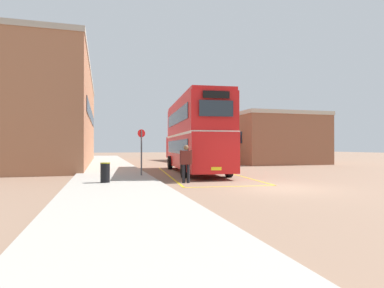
{
  "coord_description": "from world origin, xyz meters",
  "views": [
    {
      "loc": [
        -7.08,
        -11.99,
        1.72
      ],
      "look_at": [
        -0.77,
        10.61,
        1.9
      ],
      "focal_mm": 30.35,
      "sensor_mm": 36.0,
      "label": 1
    }
  ],
  "objects_px": {
    "pedestrian_boarding": "(186,161)",
    "bus_stop_sign": "(141,147)",
    "litter_bin": "(105,172)",
    "single_deck_bus": "(189,147)",
    "double_decker_bus": "(195,134)"
  },
  "relations": [
    {
      "from": "single_deck_bus",
      "to": "bus_stop_sign",
      "type": "height_order",
      "value": "single_deck_bus"
    },
    {
      "from": "single_deck_bus",
      "to": "litter_bin",
      "type": "bearing_deg",
      "value": -113.73
    },
    {
      "from": "pedestrian_boarding",
      "to": "bus_stop_sign",
      "type": "distance_m",
      "value": 3.59
    },
    {
      "from": "litter_bin",
      "to": "bus_stop_sign",
      "type": "bearing_deg",
      "value": 58.06
    },
    {
      "from": "single_deck_bus",
      "to": "pedestrian_boarding",
      "type": "xyz_separation_m",
      "value": [
        -6.04,
        -22.07,
        -0.59
      ]
    },
    {
      "from": "single_deck_bus",
      "to": "pedestrian_boarding",
      "type": "relative_size",
      "value": 5.59
    },
    {
      "from": "double_decker_bus",
      "to": "pedestrian_boarding",
      "type": "distance_m",
      "value": 6.2
    },
    {
      "from": "pedestrian_boarding",
      "to": "bus_stop_sign",
      "type": "relative_size",
      "value": 0.71
    },
    {
      "from": "pedestrian_boarding",
      "to": "litter_bin",
      "type": "height_order",
      "value": "pedestrian_boarding"
    },
    {
      "from": "double_decker_bus",
      "to": "litter_bin",
      "type": "distance_m",
      "value": 8.33
    },
    {
      "from": "double_decker_bus",
      "to": "bus_stop_sign",
      "type": "distance_m",
      "value": 4.67
    },
    {
      "from": "bus_stop_sign",
      "to": "pedestrian_boarding",
      "type": "bearing_deg",
      "value": -60.83
    },
    {
      "from": "double_decker_bus",
      "to": "litter_bin",
      "type": "xyz_separation_m",
      "value": [
        -5.77,
        -5.69,
        -1.93
      ]
    },
    {
      "from": "double_decker_bus",
      "to": "bus_stop_sign",
      "type": "height_order",
      "value": "double_decker_bus"
    },
    {
      "from": "single_deck_bus",
      "to": "litter_bin",
      "type": "relative_size",
      "value": 11.44
    }
  ]
}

